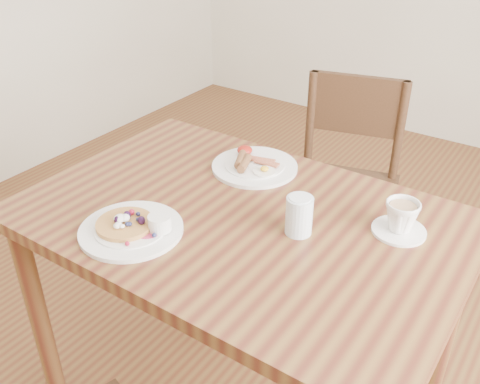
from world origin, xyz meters
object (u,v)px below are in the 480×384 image
at_px(chair_far, 344,179).
at_px(dining_table, 240,243).
at_px(teacup_saucer, 401,219).
at_px(water_glass, 299,215).
at_px(pancake_plate, 133,227).
at_px(breakfast_plate, 253,165).

bearing_deg(chair_far, dining_table, 77.08).
bearing_deg(dining_table, teacup_saucer, 22.77).
distance_m(dining_table, chair_far, 0.79).
bearing_deg(water_glass, pancake_plate, -145.70).
xyz_separation_m(chair_far, pancake_plate, (-0.16, -1.00, 0.27)).
bearing_deg(dining_table, water_glass, 4.53).
bearing_deg(dining_table, pancake_plate, -128.38).
xyz_separation_m(breakfast_plate, teacup_saucer, (0.50, -0.08, 0.03)).
bearing_deg(breakfast_plate, pancake_plate, -97.86).
bearing_deg(pancake_plate, teacup_saucer, 34.48).
distance_m(dining_table, teacup_saucer, 0.44).
bearing_deg(teacup_saucer, dining_table, -157.23).
relative_size(breakfast_plate, teacup_saucer, 1.93).
bearing_deg(pancake_plate, breakfast_plate, 82.14).
xyz_separation_m(pancake_plate, breakfast_plate, (0.06, 0.47, -0.00)).
xyz_separation_m(teacup_saucer, water_glass, (-0.21, -0.15, 0.01)).
height_order(pancake_plate, teacup_saucer, teacup_saucer).
height_order(breakfast_plate, teacup_saucer, teacup_saucer).
relative_size(teacup_saucer, water_glass, 1.35).
xyz_separation_m(breakfast_plate, water_glass, (0.29, -0.23, 0.04)).
height_order(dining_table, teacup_saucer, teacup_saucer).
bearing_deg(chair_far, teacup_saucer, 109.28).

